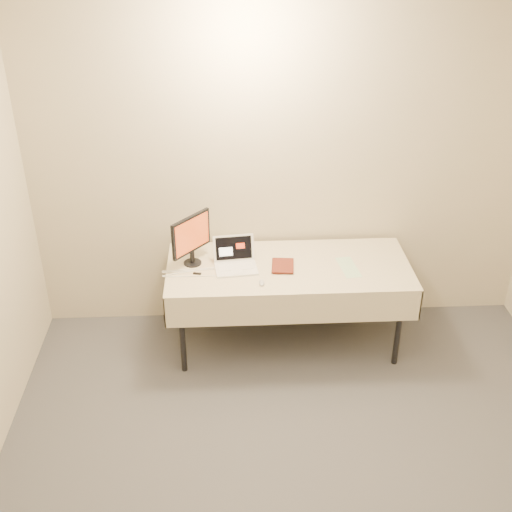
{
  "coord_description": "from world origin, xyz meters",
  "views": [
    {
      "loc": [
        -0.47,
        -2.16,
        3.22
      ],
      "look_at": [
        -0.25,
        1.99,
        0.86
      ],
      "focal_mm": 45.0,
      "sensor_mm": 36.0,
      "label": 1
    }
  ],
  "objects_px": {
    "laptop": "(235,260)",
    "monitor": "(191,236)",
    "table": "(289,273)",
    "book": "(272,254)"
  },
  "relations": [
    {
      "from": "monitor",
      "to": "table",
      "type": "bearing_deg",
      "value": -54.39
    },
    {
      "from": "monitor",
      "to": "laptop",
      "type": "bearing_deg",
      "value": -58.7
    },
    {
      "from": "table",
      "to": "laptop",
      "type": "xyz_separation_m",
      "value": [
        -0.41,
        0.01,
        0.11
      ]
    },
    {
      "from": "book",
      "to": "laptop",
      "type": "bearing_deg",
      "value": 179.88
    },
    {
      "from": "laptop",
      "to": "monitor",
      "type": "height_order",
      "value": "monitor"
    },
    {
      "from": "table",
      "to": "laptop",
      "type": "bearing_deg",
      "value": 177.98
    },
    {
      "from": "laptop",
      "to": "book",
      "type": "relative_size",
      "value": 1.54
    },
    {
      "from": "book",
      "to": "monitor",
      "type": "bearing_deg",
      "value": 177.85
    },
    {
      "from": "table",
      "to": "monitor",
      "type": "relative_size",
      "value": 4.64
    },
    {
      "from": "laptop",
      "to": "table",
      "type": "bearing_deg",
      "value": -7.87
    }
  ]
}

